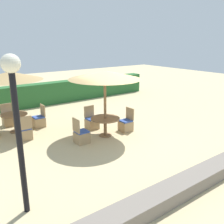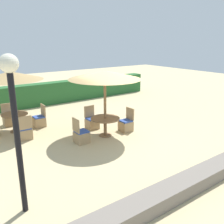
{
  "view_description": "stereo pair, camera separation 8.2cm",
  "coord_description": "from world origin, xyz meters",
  "px_view_note": "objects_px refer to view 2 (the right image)",
  "views": [
    {
      "loc": [
        -5.37,
        -6.71,
        3.57
      ],
      "look_at": [
        0.0,
        0.6,
        0.9
      ],
      "focal_mm": 40.0,
      "sensor_mm": 36.0,
      "label": 1
    },
    {
      "loc": [
        -5.31,
        -6.76,
        3.57
      ],
      "look_at": [
        0.0,
        0.6,
        0.9
      ],
      "focal_mm": 40.0,
      "sensor_mm": 36.0,
      "label": 2
    }
  ],
  "objects_px": {
    "round_table_back_left": "(15,118)",
    "patio_chair_back_left_south": "(25,132)",
    "patio_chair_center_north": "(92,122)",
    "patio_chair_center_east": "(126,125)",
    "patio_chair_back_left_east": "(40,120)",
    "parasol_back_left": "(10,76)",
    "parasol_center": "(105,75)",
    "patio_chair_back_left_north": "(9,119)",
    "patio_chair_center_west": "(81,136)",
    "lamp_post": "(14,105)",
    "round_table_center": "(105,122)"
  },
  "relations": [
    {
      "from": "parasol_center",
      "to": "patio_chair_back_left_north",
      "type": "xyz_separation_m",
      "value": [
        -2.66,
        3.4,
        -2.07
      ]
    },
    {
      "from": "parasol_back_left",
      "to": "patio_chair_back_left_south",
      "type": "height_order",
      "value": "parasol_back_left"
    },
    {
      "from": "parasol_center",
      "to": "round_table_back_left",
      "type": "relative_size",
      "value": 2.62
    },
    {
      "from": "patio_chair_back_left_south",
      "to": "patio_chair_back_left_east",
      "type": "height_order",
      "value": "same"
    },
    {
      "from": "round_table_center",
      "to": "round_table_back_left",
      "type": "xyz_separation_m",
      "value": [
        -2.64,
        2.46,
        0.01
      ]
    },
    {
      "from": "parasol_center",
      "to": "patio_chair_center_north",
      "type": "height_order",
      "value": "parasol_center"
    },
    {
      "from": "patio_chair_center_west",
      "to": "parasol_back_left",
      "type": "xyz_separation_m",
      "value": [
        -1.56,
        2.52,
        1.96
      ]
    },
    {
      "from": "patio_chair_center_west",
      "to": "round_table_back_left",
      "type": "height_order",
      "value": "patio_chair_center_west"
    },
    {
      "from": "round_table_center",
      "to": "patio_chair_back_left_south",
      "type": "distance_m",
      "value": 2.99
    },
    {
      "from": "patio_chair_back_left_south",
      "to": "round_table_back_left",
      "type": "bearing_deg",
      "value": 92.45
    },
    {
      "from": "patio_chair_center_west",
      "to": "parasol_back_left",
      "type": "distance_m",
      "value": 3.56
    },
    {
      "from": "parasol_center",
      "to": "patio_chair_center_east",
      "type": "height_order",
      "value": "parasol_center"
    },
    {
      "from": "round_table_back_left",
      "to": "patio_chair_back_left_east",
      "type": "relative_size",
      "value": 1.09
    },
    {
      "from": "round_table_center",
      "to": "patio_chair_back_left_south",
      "type": "relative_size",
      "value": 1.18
    },
    {
      "from": "parasol_center",
      "to": "patio_chair_center_east",
      "type": "bearing_deg",
      "value": -2.89
    },
    {
      "from": "lamp_post",
      "to": "patio_chair_center_north",
      "type": "relative_size",
      "value": 3.57
    },
    {
      "from": "patio_chair_center_north",
      "to": "patio_chair_back_left_east",
      "type": "xyz_separation_m",
      "value": [
        -1.67,
        1.49,
        0.0
      ]
    },
    {
      "from": "lamp_post",
      "to": "round_table_back_left",
      "type": "xyz_separation_m",
      "value": [
        1.21,
        5.03,
        -1.78
      ]
    },
    {
      "from": "patio_chair_center_north",
      "to": "round_table_back_left",
      "type": "xyz_separation_m",
      "value": [
        -2.65,
        1.46,
        0.31
      ]
    },
    {
      "from": "patio_chair_center_north",
      "to": "patio_chair_back_left_south",
      "type": "height_order",
      "value": "same"
    },
    {
      "from": "parasol_back_left",
      "to": "patio_chair_back_left_south",
      "type": "bearing_deg",
      "value": -87.55
    },
    {
      "from": "patio_chair_center_west",
      "to": "patio_chair_center_east",
      "type": "xyz_separation_m",
      "value": [
        2.06,
        0.01,
        0.0
      ]
    },
    {
      "from": "round_table_center",
      "to": "round_table_back_left",
      "type": "bearing_deg",
      "value": 136.96
    },
    {
      "from": "round_table_center",
      "to": "lamp_post",
      "type": "bearing_deg",
      "value": -146.25
    },
    {
      "from": "parasol_center",
      "to": "patio_chair_back_left_north",
      "type": "relative_size",
      "value": 2.84
    },
    {
      "from": "parasol_center",
      "to": "patio_chair_center_west",
      "type": "xyz_separation_m",
      "value": [
        -1.07,
        -0.06,
        -2.07
      ]
    },
    {
      "from": "patio_chair_center_west",
      "to": "patio_chair_center_north",
      "type": "distance_m",
      "value": 1.52
    },
    {
      "from": "parasol_center",
      "to": "patio_chair_back_left_north",
      "type": "distance_m",
      "value": 4.79
    },
    {
      "from": "patio_chair_back_left_north",
      "to": "parasol_back_left",
      "type": "bearing_deg",
      "value": 91.28
    },
    {
      "from": "lamp_post",
      "to": "patio_chair_back_left_south",
      "type": "relative_size",
      "value": 3.57
    },
    {
      "from": "parasol_center",
      "to": "patio_chair_back_left_south",
      "type": "distance_m",
      "value": 3.62
    },
    {
      "from": "patio_chair_back_left_north",
      "to": "patio_chair_back_left_south",
      "type": "bearing_deg",
      "value": 91.88
    },
    {
      "from": "patio_chair_back_left_east",
      "to": "parasol_back_left",
      "type": "bearing_deg",
      "value": 92.04
    },
    {
      "from": "parasol_back_left",
      "to": "patio_chair_back_left_north",
      "type": "bearing_deg",
      "value": 91.28
    },
    {
      "from": "patio_chair_center_west",
      "to": "patio_chair_center_east",
      "type": "height_order",
      "value": "same"
    },
    {
      "from": "parasol_back_left",
      "to": "patio_chair_back_left_east",
      "type": "distance_m",
      "value": 2.2
    },
    {
      "from": "patio_chair_center_west",
      "to": "patio_chair_back_left_south",
      "type": "xyz_separation_m",
      "value": [
        -1.52,
        1.5,
        0.0
      ]
    },
    {
      "from": "lamp_post",
      "to": "patio_chair_back_left_south",
      "type": "height_order",
      "value": "lamp_post"
    },
    {
      "from": "lamp_post",
      "to": "patio_chair_center_west",
      "type": "relative_size",
      "value": 3.57
    },
    {
      "from": "patio_chair_back_left_north",
      "to": "patio_chair_back_left_south",
      "type": "height_order",
      "value": "same"
    },
    {
      "from": "patio_chair_back_left_east",
      "to": "patio_chair_center_west",
      "type": "bearing_deg",
      "value": -167.22
    },
    {
      "from": "lamp_post",
      "to": "round_table_center",
      "type": "bearing_deg",
      "value": 33.75
    },
    {
      "from": "round_table_back_left",
      "to": "patio_chair_back_left_south",
      "type": "bearing_deg",
      "value": -87.55
    },
    {
      "from": "patio_chair_center_north",
      "to": "patio_chair_center_east",
      "type": "bearing_deg",
      "value": 132.52
    },
    {
      "from": "patio_chair_center_north",
      "to": "patio_chair_center_east",
      "type": "relative_size",
      "value": 1.0
    },
    {
      "from": "parasol_back_left",
      "to": "patio_chair_center_east",
      "type": "bearing_deg",
      "value": -34.77
    },
    {
      "from": "parasol_back_left",
      "to": "patio_chair_back_left_east",
      "type": "xyz_separation_m",
      "value": [
        0.98,
        0.04,
        -1.96
      ]
    },
    {
      "from": "patio_chair_center_north",
      "to": "patio_chair_center_east",
      "type": "xyz_separation_m",
      "value": [
        0.96,
        -1.05,
        0.0
      ]
    },
    {
      "from": "lamp_post",
      "to": "round_table_center",
      "type": "xyz_separation_m",
      "value": [
        3.85,
        2.57,
        -1.79
      ]
    },
    {
      "from": "parasol_center",
      "to": "patio_chair_back_left_east",
      "type": "distance_m",
      "value": 3.64
    }
  ]
}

